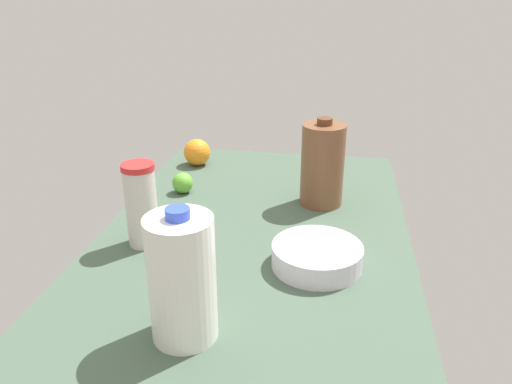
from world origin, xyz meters
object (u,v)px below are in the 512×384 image
at_px(milk_jug, 182,279).
at_px(chocolate_milk_jug, 322,165).
at_px(mixing_bowl, 317,256).
at_px(tumbler_cup, 141,205).
at_px(orange_far_back, 197,152).
at_px(lime_by_jug, 183,183).

bearing_deg(milk_jug, chocolate_milk_jug, -19.39).
relative_size(mixing_bowl, tumbler_cup, 0.98).
bearing_deg(tumbler_cup, milk_jug, -147.85).
height_order(orange_far_back, lime_by_jug, orange_far_back).
bearing_deg(chocolate_milk_jug, tumbler_cup, 126.59).
distance_m(chocolate_milk_jug, orange_far_back, 0.50).
distance_m(chocolate_milk_jug, milk_jug, 0.64).
distance_m(mixing_bowl, orange_far_back, 0.73).
xyz_separation_m(tumbler_cup, lime_by_jug, (0.31, -0.00, -0.07)).
distance_m(milk_jug, orange_far_back, 0.88).
xyz_separation_m(mixing_bowl, orange_far_back, (0.59, 0.43, 0.02)).
height_order(milk_jug, tumbler_cup, milk_jug).
xyz_separation_m(chocolate_milk_jug, mixing_bowl, (-0.34, -0.01, -0.09)).
xyz_separation_m(chocolate_milk_jug, orange_far_back, (0.25, 0.43, -0.07)).
bearing_deg(orange_far_back, mixing_bowl, -143.71).
xyz_separation_m(milk_jug, orange_far_back, (0.85, 0.21, -0.07)).
bearing_deg(chocolate_milk_jug, mixing_bowl, -179.03).
bearing_deg(mixing_bowl, chocolate_milk_jug, 0.97).
bearing_deg(chocolate_milk_jug, milk_jug, 160.61).
height_order(milk_jug, lime_by_jug, milk_jug).
xyz_separation_m(chocolate_milk_jug, tumbler_cup, (-0.30, 0.40, -0.01)).
bearing_deg(milk_jug, mixing_bowl, -39.35).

